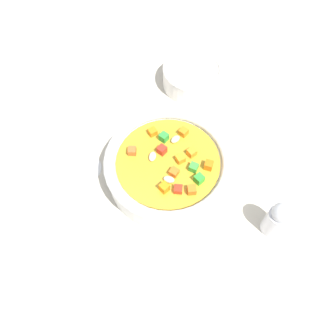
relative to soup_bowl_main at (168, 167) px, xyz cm
name	(u,v)px	position (x,y,z in cm)	size (l,w,h in cm)	color
ground_plane	(168,179)	(-0.01, 0.00, -4.26)	(140.00, 140.00, 2.00)	#BAB2A0
soup_bowl_main	(168,167)	(0.00, 0.00, 0.00)	(21.01, 21.01, 6.65)	white
spoon	(96,137)	(-13.26, 8.61, -2.82)	(2.59, 21.12, 0.93)	silver
side_bowl_small	(193,75)	(5.85, 21.70, -0.83)	(12.20, 12.20, 4.71)	white
pepper_shaker	(277,219)	(16.15, -10.16, 0.63)	(3.37, 3.37, 7.90)	silver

